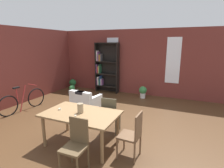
{
  "coord_description": "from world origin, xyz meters",
  "views": [
    {
      "loc": [
        1.95,
        -3.8,
        2.24
      ],
      "look_at": [
        -0.33,
        1.4,
        0.93
      ],
      "focal_mm": 28.57,
      "sensor_mm": 36.0,
      "label": 1
    }
  ],
  "objects_px": {
    "vase_on_table": "(80,108)",
    "bicycle_second": "(23,101)",
    "bookshelf_tall": "(105,68)",
    "potted_plant_corner": "(72,89)",
    "dining_table": "(81,116)",
    "armchair_white": "(86,103)",
    "potted_plant_by_shelf": "(73,83)",
    "dining_chair_near_right": "(76,143)",
    "dining_chair_head_right": "(133,134)",
    "potted_plant_window": "(143,91)",
    "dining_chair_far_right": "(110,114)"
  },
  "relations": [
    {
      "from": "bookshelf_tall",
      "to": "potted_plant_window",
      "type": "xyz_separation_m",
      "value": [
        1.87,
        -0.31,
        -0.85
      ]
    },
    {
      "from": "bookshelf_tall",
      "to": "bicycle_second",
      "type": "xyz_separation_m",
      "value": [
        -1.48,
        -3.33,
        -0.79
      ]
    },
    {
      "from": "dining_table",
      "to": "potted_plant_corner",
      "type": "distance_m",
      "value": 4.21
    },
    {
      "from": "vase_on_table",
      "to": "bicycle_second",
      "type": "bearing_deg",
      "value": 162.0
    },
    {
      "from": "dining_table",
      "to": "bicycle_second",
      "type": "xyz_separation_m",
      "value": [
        -2.95,
        0.96,
        -0.33
      ]
    },
    {
      "from": "vase_on_table",
      "to": "dining_chair_far_right",
      "type": "relative_size",
      "value": 0.22
    },
    {
      "from": "vase_on_table",
      "to": "armchair_white",
      "type": "distance_m",
      "value": 2.09
    },
    {
      "from": "vase_on_table",
      "to": "potted_plant_window",
      "type": "distance_m",
      "value": 4.04
    },
    {
      "from": "bicycle_second",
      "to": "potted_plant_corner",
      "type": "bearing_deg",
      "value": 82.15
    },
    {
      "from": "vase_on_table",
      "to": "bicycle_second",
      "type": "xyz_separation_m",
      "value": [
        -2.94,
        0.96,
        -0.52
      ]
    },
    {
      "from": "vase_on_table",
      "to": "dining_chair_head_right",
      "type": "xyz_separation_m",
      "value": [
        1.2,
        -0.0,
        -0.35
      ]
    },
    {
      "from": "bicycle_second",
      "to": "armchair_white",
      "type": "bearing_deg",
      "value": 22.2
    },
    {
      "from": "dining_chair_far_right",
      "to": "armchair_white",
      "type": "relative_size",
      "value": 1.09
    },
    {
      "from": "dining_table",
      "to": "potted_plant_corner",
      "type": "height_order",
      "value": "dining_table"
    },
    {
      "from": "dining_chair_far_right",
      "to": "potted_plant_window",
      "type": "bearing_deg",
      "value": 89.61
    },
    {
      "from": "armchair_white",
      "to": "potted_plant_by_shelf",
      "type": "bearing_deg",
      "value": 133.65
    },
    {
      "from": "dining_chair_head_right",
      "to": "potted_plant_window",
      "type": "height_order",
      "value": "dining_chair_head_right"
    },
    {
      "from": "dining_chair_head_right",
      "to": "potted_plant_window",
      "type": "distance_m",
      "value": 4.07
    },
    {
      "from": "armchair_white",
      "to": "potted_plant_by_shelf",
      "type": "xyz_separation_m",
      "value": [
        -2.16,
        2.27,
        0.01
      ]
    },
    {
      "from": "vase_on_table",
      "to": "armchair_white",
      "type": "xyz_separation_m",
      "value": [
        -0.97,
        1.76,
        -0.58
      ]
    },
    {
      "from": "potted_plant_window",
      "to": "vase_on_table",
      "type": "bearing_deg",
      "value": -95.8
    },
    {
      "from": "bicycle_second",
      "to": "dining_table",
      "type": "bearing_deg",
      "value": -17.95
    },
    {
      "from": "vase_on_table",
      "to": "bookshelf_tall",
      "type": "height_order",
      "value": "bookshelf_tall"
    },
    {
      "from": "dining_chair_far_right",
      "to": "bicycle_second",
      "type": "bearing_deg",
      "value": 176.11
    },
    {
      "from": "dining_chair_head_right",
      "to": "dining_chair_far_right",
      "type": "relative_size",
      "value": 1.0
    },
    {
      "from": "potted_plant_corner",
      "to": "potted_plant_window",
      "type": "xyz_separation_m",
      "value": [
        3.03,
        0.73,
        0.06
      ]
    },
    {
      "from": "vase_on_table",
      "to": "armchair_white",
      "type": "relative_size",
      "value": 0.24
    },
    {
      "from": "dining_chair_head_right",
      "to": "bicycle_second",
      "type": "height_order",
      "value": "dining_chair_head_right"
    },
    {
      "from": "dining_chair_head_right",
      "to": "dining_chair_far_right",
      "type": "distance_m",
      "value": 1.1
    },
    {
      "from": "armchair_white",
      "to": "bookshelf_tall",
      "type": "bearing_deg",
      "value": 100.93
    },
    {
      "from": "vase_on_table",
      "to": "potted_plant_by_shelf",
      "type": "xyz_separation_m",
      "value": [
        -3.14,
        4.03,
        -0.57
      ]
    },
    {
      "from": "armchair_white",
      "to": "bicycle_second",
      "type": "distance_m",
      "value": 2.13
    },
    {
      "from": "dining_chair_near_right",
      "to": "potted_plant_corner",
      "type": "xyz_separation_m",
      "value": [
        -3.0,
        3.99,
        -0.29
      ]
    },
    {
      "from": "vase_on_table",
      "to": "dining_chair_head_right",
      "type": "bearing_deg",
      "value": -0.16
    },
    {
      "from": "armchair_white",
      "to": "potted_plant_window",
      "type": "distance_m",
      "value": 2.62
    },
    {
      "from": "dining_table",
      "to": "dining_chair_head_right",
      "type": "bearing_deg",
      "value": -0.16
    },
    {
      "from": "dining_chair_far_right",
      "to": "vase_on_table",
      "type": "bearing_deg",
      "value": -117.67
    },
    {
      "from": "dining_chair_far_right",
      "to": "potted_plant_corner",
      "type": "distance_m",
      "value": 3.94
    },
    {
      "from": "dining_table",
      "to": "vase_on_table",
      "type": "distance_m",
      "value": 0.19
    },
    {
      "from": "dining_table",
      "to": "dining_chair_far_right",
      "type": "bearing_deg",
      "value": 62.92
    },
    {
      "from": "armchair_white",
      "to": "potted_plant_corner",
      "type": "relative_size",
      "value": 2.1
    },
    {
      "from": "dining_table",
      "to": "dining_chair_near_right",
      "type": "relative_size",
      "value": 1.71
    },
    {
      "from": "vase_on_table",
      "to": "dining_chair_far_right",
      "type": "xyz_separation_m",
      "value": [
        0.38,
        0.73,
        -0.35
      ]
    },
    {
      "from": "bookshelf_tall",
      "to": "potted_plant_corner",
      "type": "distance_m",
      "value": 1.8
    },
    {
      "from": "dining_table",
      "to": "dining_chair_near_right",
      "type": "distance_m",
      "value": 0.83
    },
    {
      "from": "dining_chair_head_right",
      "to": "dining_chair_far_right",
      "type": "height_order",
      "value": "same"
    },
    {
      "from": "bookshelf_tall",
      "to": "armchair_white",
      "type": "xyz_separation_m",
      "value": [
        0.49,
        -2.53,
        -0.85
      ]
    },
    {
      "from": "armchair_white",
      "to": "potted_plant_window",
      "type": "relative_size",
      "value": 1.77
    },
    {
      "from": "dining_chair_far_right",
      "to": "dining_table",
      "type": "bearing_deg",
      "value": -117.08
    },
    {
      "from": "dining_chair_head_right",
      "to": "potted_plant_by_shelf",
      "type": "distance_m",
      "value": 5.92
    }
  ]
}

